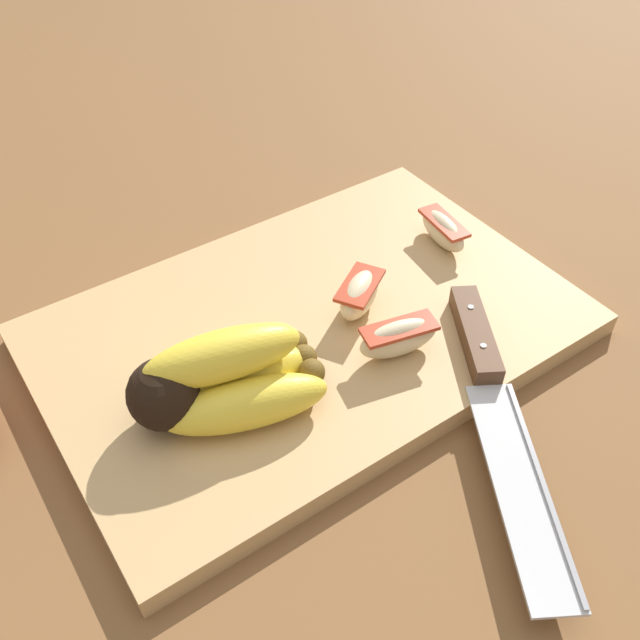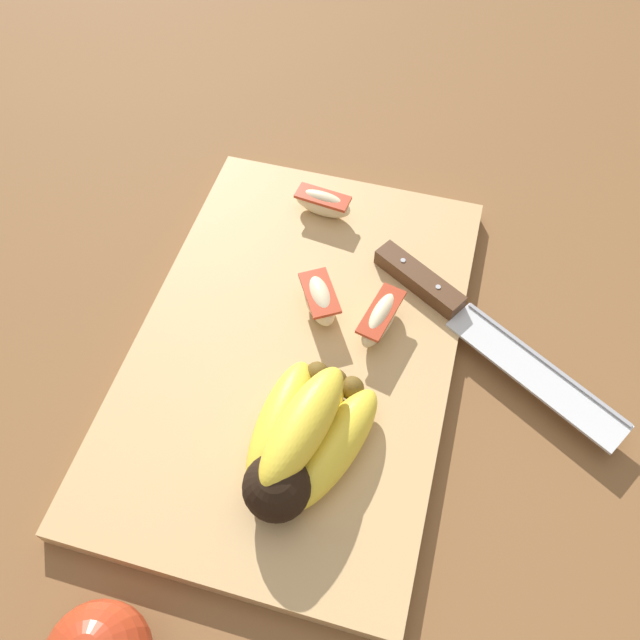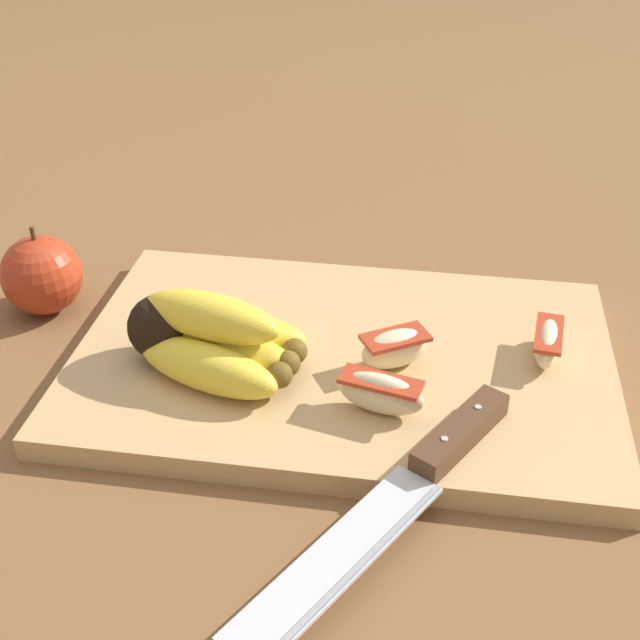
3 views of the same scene
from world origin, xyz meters
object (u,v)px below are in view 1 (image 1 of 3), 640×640
Objects in this scene: apple_wedge_near at (359,294)px; apple_wedge_far at (443,230)px; banana_bunch at (223,378)px; apple_wedge_middle at (398,338)px; chefs_knife at (489,380)px.

apple_wedge_near is 0.13m from apple_wedge_far.
apple_wedge_middle is at bearing 165.97° from banana_bunch.
apple_wedge_middle is 1.10× the size of apple_wedge_far.
apple_wedge_far is (-0.13, -0.09, -0.00)m from apple_wedge_middle.
chefs_knife is at bearing 59.68° from apple_wedge_far.
apple_wedge_far is (-0.12, -0.03, -0.00)m from apple_wedge_near.
banana_bunch reaches higher than apple_wedge_far.
apple_wedge_near reaches higher than chefs_knife.
apple_wedge_far is (-0.27, -0.06, -0.01)m from banana_bunch.
apple_wedge_far is at bearing -144.97° from apple_wedge_middle.
apple_wedge_near and apple_wedge_middle have the same top height.
apple_wedge_middle is at bearing 35.03° from apple_wedge_far.
apple_wedge_far reaches higher than chefs_knife.
apple_wedge_far is at bearing -166.20° from apple_wedge_near.
banana_bunch is 0.20m from chefs_knife.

